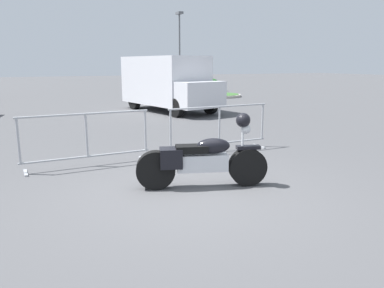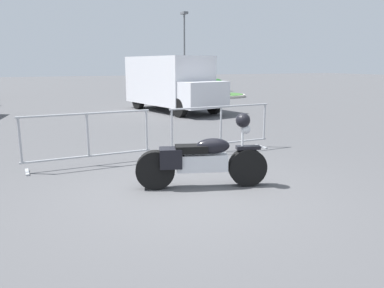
{
  "view_description": "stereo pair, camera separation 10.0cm",
  "coord_description": "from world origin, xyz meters",
  "px_view_note": "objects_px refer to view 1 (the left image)",
  "views": [
    {
      "loc": [
        -2.32,
        -5.12,
        2.0
      ],
      "look_at": [
        0.34,
        0.58,
        0.65
      ],
      "focal_mm": 35.0,
      "sensor_mm": 36.0,
      "label": 1
    },
    {
      "loc": [
        -2.23,
        -5.16,
        2.0
      ],
      "look_at": [
        0.34,
        0.58,
        0.65
      ],
      "focal_mm": 35.0,
      "sensor_mm": 36.0,
      "label": 2
    }
  ],
  "objects_px": {
    "motorcycle": "(202,160)",
    "street_lamp": "(180,40)",
    "crowd_barrier_near": "(87,139)",
    "delivery_van": "(167,82)",
    "crowd_barrier_far": "(219,128)"
  },
  "relations": [
    {
      "from": "motorcycle",
      "to": "street_lamp",
      "type": "height_order",
      "value": "street_lamp"
    },
    {
      "from": "motorcycle",
      "to": "crowd_barrier_near",
      "type": "bearing_deg",
      "value": 143.03
    },
    {
      "from": "street_lamp",
      "to": "motorcycle",
      "type": "bearing_deg",
      "value": -112.24
    },
    {
      "from": "motorcycle",
      "to": "street_lamp",
      "type": "relative_size",
      "value": 0.37
    },
    {
      "from": "delivery_van",
      "to": "street_lamp",
      "type": "height_order",
      "value": "street_lamp"
    },
    {
      "from": "street_lamp",
      "to": "crowd_barrier_far",
      "type": "bearing_deg",
      "value": -110.58
    },
    {
      "from": "motorcycle",
      "to": "crowd_barrier_far",
      "type": "height_order",
      "value": "motorcycle"
    },
    {
      "from": "motorcycle",
      "to": "crowd_barrier_near",
      "type": "relative_size",
      "value": 0.83
    },
    {
      "from": "crowd_barrier_far",
      "to": "delivery_van",
      "type": "bearing_deg",
      "value": 77.25
    },
    {
      "from": "street_lamp",
      "to": "delivery_van",
      "type": "bearing_deg",
      "value": -115.61
    },
    {
      "from": "crowd_barrier_near",
      "to": "crowd_barrier_far",
      "type": "distance_m",
      "value": 2.98
    },
    {
      "from": "crowd_barrier_near",
      "to": "street_lamp",
      "type": "height_order",
      "value": "street_lamp"
    },
    {
      "from": "crowd_barrier_far",
      "to": "street_lamp",
      "type": "relative_size",
      "value": 0.45
    },
    {
      "from": "crowd_barrier_near",
      "to": "delivery_van",
      "type": "distance_m",
      "value": 9.05
    },
    {
      "from": "motorcycle",
      "to": "crowd_barrier_far",
      "type": "distance_m",
      "value": 2.58
    }
  ]
}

